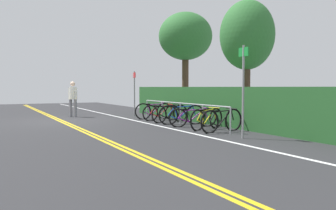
# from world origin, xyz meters

# --- Properties ---
(ground_plane) EXTENTS (32.60, 12.73, 0.05)m
(ground_plane) POSITION_xyz_m (0.00, 0.00, -0.03)
(ground_plane) COLOR #2B2B2D
(centre_line_yellow_inner) EXTENTS (29.34, 0.10, 0.00)m
(centre_line_yellow_inner) POSITION_xyz_m (0.00, -0.08, 0.00)
(centre_line_yellow_inner) COLOR gold
(centre_line_yellow_inner) RESTS_ON ground_plane
(centre_line_yellow_outer) EXTENTS (29.34, 0.10, 0.00)m
(centre_line_yellow_outer) POSITION_xyz_m (0.00, 0.08, 0.00)
(centre_line_yellow_outer) COLOR gold
(centre_line_yellow_outer) RESTS_ON ground_plane
(bike_lane_stripe_white) EXTENTS (29.34, 0.12, 0.00)m
(bike_lane_stripe_white) POSITION_xyz_m (0.00, 2.75, 0.00)
(bike_lane_stripe_white) COLOR white
(bike_lane_stripe_white) RESTS_ON ground_plane
(bike_rack) EXTENTS (6.05, 0.05, 0.82)m
(bike_rack) POSITION_xyz_m (3.52, 3.72, 0.62)
(bike_rack) COLOR #9EA0A5
(bike_rack) RESTS_ON ground_plane
(bicycle_0) EXTENTS (0.48, 1.70, 0.75)m
(bicycle_0) POSITION_xyz_m (1.09, 3.79, 0.35)
(bicycle_0) COLOR black
(bicycle_0) RESTS_ON ground_plane
(bicycle_1) EXTENTS (0.46, 1.71, 0.71)m
(bicycle_1) POSITION_xyz_m (1.85, 3.78, 0.33)
(bicycle_1) COLOR black
(bicycle_1) RESTS_ON ground_plane
(bicycle_2) EXTENTS (0.46, 1.76, 0.74)m
(bicycle_2) POSITION_xyz_m (2.64, 3.75, 0.35)
(bicycle_2) COLOR black
(bicycle_2) RESTS_ON ground_plane
(bicycle_3) EXTENTS (0.66, 1.73, 0.78)m
(bicycle_3) POSITION_xyz_m (3.54, 3.78, 0.37)
(bicycle_3) COLOR black
(bicycle_3) RESTS_ON ground_plane
(bicycle_4) EXTENTS (0.62, 1.70, 0.70)m
(bicycle_4) POSITION_xyz_m (4.40, 3.72, 0.33)
(bicycle_4) COLOR black
(bicycle_4) RESTS_ON ground_plane
(bicycle_5) EXTENTS (0.64, 1.66, 0.74)m
(bicycle_5) POSITION_xyz_m (5.24, 3.74, 0.35)
(bicycle_5) COLOR black
(bicycle_5) RESTS_ON ground_plane
(bicycle_6) EXTENTS (0.46, 1.76, 0.76)m
(bicycle_6) POSITION_xyz_m (6.02, 3.77, 0.36)
(bicycle_6) COLOR black
(bicycle_6) RESTS_ON ground_plane
(pedestrian) EXTENTS (0.41, 0.33, 1.67)m
(pedestrian) POSITION_xyz_m (-1.64, 0.88, 0.96)
(pedestrian) COLOR slate
(pedestrian) RESTS_ON ground_plane
(sign_post_near) EXTENTS (0.36, 0.08, 2.14)m
(sign_post_near) POSITION_xyz_m (-0.28, 3.43, 1.30)
(sign_post_near) COLOR gray
(sign_post_near) RESTS_ON ground_plane
(sign_post_far) EXTENTS (0.36, 0.06, 2.54)m
(sign_post_far) POSITION_xyz_m (7.41, 3.44, 1.51)
(sign_post_far) COLOR gray
(sign_post_far) RESTS_ON ground_plane
(hedge_backdrop) EXTENTS (15.00, 1.38, 1.41)m
(hedge_backdrop) POSITION_xyz_m (5.02, 5.33, 0.71)
(hedge_backdrop) COLOR #235626
(hedge_backdrop) RESTS_ON ground_plane
(tree_near_left) EXTENTS (2.91, 2.91, 5.46)m
(tree_near_left) POSITION_xyz_m (-1.48, 6.94, 4.12)
(tree_near_left) COLOR #473323
(tree_near_left) RESTS_ON ground_plane
(tree_mid) EXTENTS (2.22, 2.22, 4.94)m
(tree_mid) POSITION_xyz_m (3.73, 6.74, 3.49)
(tree_mid) COLOR #473323
(tree_mid) RESTS_ON ground_plane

